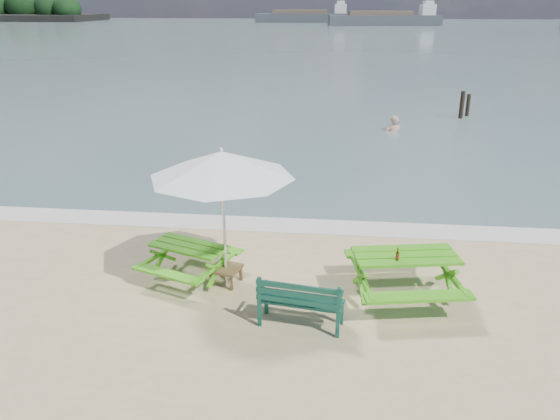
# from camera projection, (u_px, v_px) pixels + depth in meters

# --- Properties ---
(sea) EXTENTS (300.00, 300.00, 0.00)m
(sea) POSITION_uv_depth(u_px,v_px,m) (336.00, 34.00, 87.40)
(sea) COLOR slate
(sea) RESTS_ON ground
(foam_strip) EXTENTS (22.00, 0.90, 0.01)m
(foam_strip) POSITION_uv_depth(u_px,v_px,m) (288.00, 225.00, 12.80)
(foam_strip) COLOR silver
(foam_strip) RESTS_ON ground
(picnic_table_left) EXTENTS (1.90, 2.00, 0.69)m
(picnic_table_left) POSITION_uv_depth(u_px,v_px,m) (190.00, 262.00, 10.27)
(picnic_table_left) COLOR #48AD1A
(picnic_table_left) RESTS_ON ground
(picnic_table_right) EXTENTS (2.10, 2.26, 0.85)m
(picnic_table_right) POSITION_uv_depth(u_px,v_px,m) (404.00, 277.00, 9.56)
(picnic_table_right) COLOR #42A318
(picnic_table_right) RESTS_ON ground
(park_bench) EXTENTS (1.42, 0.66, 0.84)m
(park_bench) POSITION_uv_depth(u_px,v_px,m) (301.00, 311.00, 8.79)
(park_bench) COLOR #0F4233
(park_bench) RESTS_ON ground
(side_table) EXTENTS (0.63, 0.63, 0.33)m
(side_table) POSITION_uv_depth(u_px,v_px,m) (226.00, 275.00, 10.12)
(side_table) COLOR brown
(side_table) RESTS_ON ground
(patio_umbrella) EXTENTS (3.13, 3.13, 2.54)m
(patio_umbrella) POSITION_uv_depth(u_px,v_px,m) (222.00, 164.00, 9.36)
(patio_umbrella) COLOR silver
(patio_umbrella) RESTS_ON ground
(beer_bottle) EXTENTS (0.06, 0.06, 0.23)m
(beer_bottle) POSITION_uv_depth(u_px,v_px,m) (397.00, 256.00, 9.15)
(beer_bottle) COLOR brown
(beer_bottle) RESTS_ON picnic_table_right
(swimmer) EXTENTS (0.78, 0.61, 1.89)m
(swimmer) POSITION_uv_depth(u_px,v_px,m) (393.00, 139.00, 22.26)
(swimmer) COLOR tan
(swimmer) RESTS_ON ground
(mooring_pilings) EXTENTS (0.58, 0.78, 1.41)m
(mooring_pilings) POSITION_uv_depth(u_px,v_px,m) (464.00, 107.00, 24.52)
(mooring_pilings) COLOR black
(mooring_pilings) RESTS_ON ground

